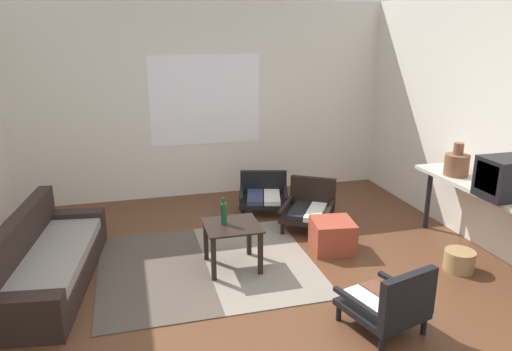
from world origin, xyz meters
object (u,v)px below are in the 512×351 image
(armchair_corner, at_px, (309,207))
(console_shelf, at_px, (483,196))
(coffee_table, at_px, (232,234))
(couch, at_px, (45,263))
(clay_vase, at_px, (457,164))
(crt_television, at_px, (509,178))
(ottoman_orange, at_px, (332,235))
(wicker_basket, at_px, (459,260))
(armchair_striped_foreground, at_px, (390,303))
(glass_bottle, at_px, (224,213))
(armchair_by_window, at_px, (264,194))

(armchair_corner, distance_m, console_shelf, 1.92)
(coffee_table, xyz_separation_m, armchair_corner, (1.13, 0.80, -0.11))
(couch, distance_m, coffee_table, 1.77)
(console_shelf, distance_m, clay_vase, 0.50)
(console_shelf, height_order, crt_television, crt_television)
(armchair_corner, relative_size, clay_vase, 2.34)
(couch, height_order, coffee_table, couch)
(ottoman_orange, relative_size, wicker_basket, 1.46)
(crt_television, distance_m, clay_vase, 0.74)
(coffee_table, xyz_separation_m, crt_television, (2.48, -0.78, 0.62))
(armchair_striped_foreground, distance_m, ottoman_orange, 1.51)
(ottoman_orange, bearing_deg, glass_bottle, -176.51)
(armchair_corner, bearing_deg, crt_television, -49.50)
(coffee_table, bearing_deg, wicker_basket, -16.63)
(armchair_striped_foreground, bearing_deg, clay_vase, 41.38)
(crt_television, bearing_deg, armchair_by_window, 127.49)
(clay_vase, bearing_deg, console_shelf, -90.00)
(armchair_by_window, bearing_deg, coffee_table, -116.89)
(console_shelf, height_order, clay_vase, clay_vase)
(crt_television, height_order, wicker_basket, crt_television)
(crt_television, relative_size, glass_bottle, 1.85)
(couch, bearing_deg, ottoman_orange, -0.46)
(console_shelf, bearing_deg, clay_vase, 90.00)
(glass_bottle, bearing_deg, coffee_table, -26.77)
(coffee_table, relative_size, armchair_corner, 0.64)
(couch, distance_m, glass_bottle, 1.73)
(coffee_table, bearing_deg, console_shelf, -11.22)
(armchair_by_window, bearing_deg, clay_vase, -41.14)
(clay_vase, bearing_deg, armchair_by_window, 138.86)
(clay_vase, bearing_deg, crt_television, -90.24)
(armchair_by_window, height_order, clay_vase, clay_vase)
(crt_television, bearing_deg, clay_vase, 89.76)
(armchair_striped_foreground, relative_size, glass_bottle, 2.52)
(console_shelf, height_order, wicker_basket, console_shelf)
(armchair_by_window, bearing_deg, crt_television, -52.51)
(armchair_striped_foreground, distance_m, console_shelf, 1.83)
(armchair_by_window, distance_m, console_shelf, 2.67)
(couch, xyz_separation_m, console_shelf, (4.24, -0.63, 0.49))
(coffee_table, xyz_separation_m, wicker_basket, (2.17, -0.65, -0.26))
(ottoman_orange, xyz_separation_m, crt_television, (1.35, -0.89, 0.81))
(coffee_table, height_order, armchair_by_window, armchair_by_window)
(console_shelf, relative_size, crt_television, 3.68)
(armchair_corner, xyz_separation_m, ottoman_orange, (0.00, -0.69, -0.08))
(armchair_by_window, relative_size, crt_television, 1.49)
(ottoman_orange, xyz_separation_m, wicker_basket, (1.04, -0.76, -0.07))
(armchair_striped_foreground, distance_m, wicker_basket, 1.43)
(armchair_by_window, xyz_separation_m, crt_television, (1.73, -2.26, 0.76))
(armchair_by_window, distance_m, glass_bottle, 1.69)
(couch, xyz_separation_m, ottoman_orange, (2.89, -0.02, -0.05))
(crt_television, height_order, glass_bottle, crt_television)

